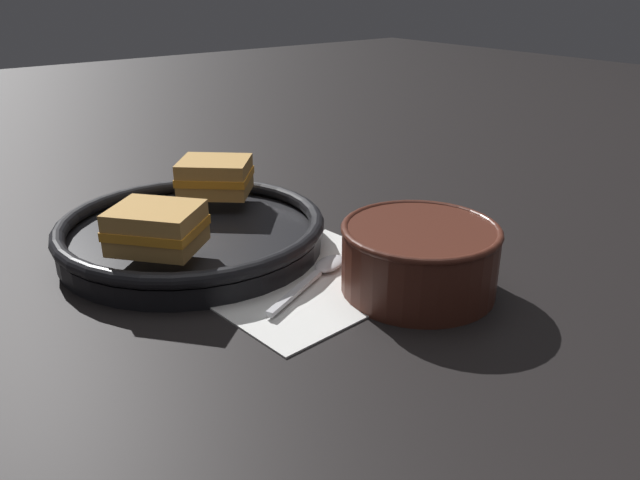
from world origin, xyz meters
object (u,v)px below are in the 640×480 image
soup_bowl (419,254)px  sandwich_near_left (215,177)px  spoon (320,271)px  sandwich_near_right (157,228)px  skillet (192,233)px

soup_bowl → sandwich_near_left: (-0.07, 0.31, 0.02)m
spoon → sandwich_near_right: 0.18m
skillet → sandwich_near_right: 0.10m
sandwich_near_left → sandwich_near_right: same height
skillet → sandwich_near_right: size_ratio=2.72×
spoon → soup_bowl: bearing=-78.4°
soup_bowl → skillet: (-0.14, 0.25, -0.02)m
spoon → sandwich_near_right: sandwich_near_right is taller
sandwich_near_left → soup_bowl: bearing=-76.9°
soup_bowl → spoon: soup_bowl is taller
spoon → sandwich_near_left: 0.23m
sandwich_near_left → sandwich_near_right: bearing=-138.5°
spoon → sandwich_near_left: sandwich_near_left is taller
spoon → sandwich_near_left: (-0.01, 0.22, 0.06)m
sandwich_near_right → skillet: bearing=41.5°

